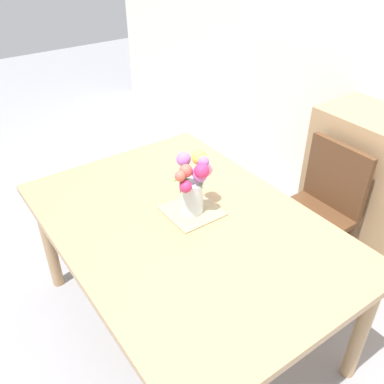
# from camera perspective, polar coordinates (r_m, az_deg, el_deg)

# --- Properties ---
(ground_plane) EXTENTS (12.00, 12.00, 0.00)m
(ground_plane) POSITION_cam_1_polar(r_m,az_deg,el_deg) (2.58, -0.64, -17.29)
(ground_plane) COLOR #939399
(dining_table) EXTENTS (1.65, 1.16, 0.74)m
(dining_table) POSITION_cam_1_polar(r_m,az_deg,el_deg) (2.10, -0.75, -5.91)
(dining_table) COLOR tan
(dining_table) RESTS_ON ground_plane
(chair_far) EXTENTS (0.42, 0.42, 0.90)m
(chair_far) POSITION_cam_1_polar(r_m,az_deg,el_deg) (2.67, 16.92, -1.74)
(chair_far) COLOR brown
(chair_far) RESTS_ON ground_plane
(placemat) EXTENTS (0.26, 0.26, 0.01)m
(placemat) POSITION_cam_1_polar(r_m,az_deg,el_deg) (2.13, 0.00, -2.59)
(placemat) COLOR tan
(placemat) RESTS_ON dining_table
(flower_vase) EXTENTS (0.23, 0.24, 0.30)m
(flower_vase) POSITION_cam_1_polar(r_m,az_deg,el_deg) (2.03, 0.26, 1.53)
(flower_vase) COLOR silver
(flower_vase) RESTS_ON placemat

